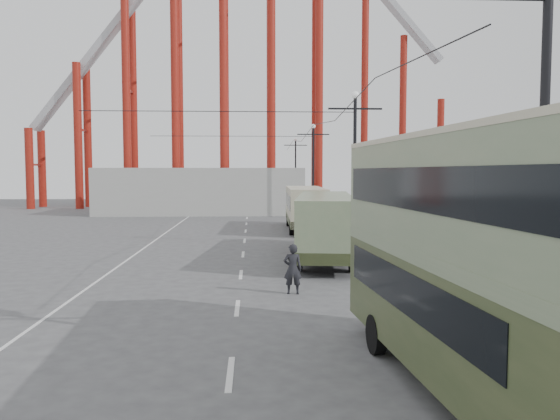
{
  "coord_description": "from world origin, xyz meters",
  "views": [
    {
      "loc": [
        -0.49,
        -14.15,
        4.59
      ],
      "look_at": [
        0.67,
        8.48,
        3.0
      ],
      "focal_mm": 35.0,
      "sensor_mm": 36.0,
      "label": 1
    }
  ],
  "objects": [
    {
      "name": "single_decker_cream",
      "position": [
        3.7,
        28.6,
        1.89
      ],
      "size": [
        3.07,
        10.89,
        3.36
      ],
      "rotation": [
        0.0,
        0.0,
        -0.03
      ],
      "color": "#BAB496",
      "rests_on": "ground"
    },
    {
      "name": "lamp_post_far",
      "position": [
        5.6,
        40.0,
        4.68
      ],
      "size": [
        3.2,
        0.44,
        9.32
      ],
      "color": "black",
      "rests_on": "ground"
    },
    {
      "name": "lamp_post_mid",
      "position": [
        5.6,
        18.0,
        4.68
      ],
      "size": [
        3.2,
        0.44,
        9.32
      ],
      "color": "black",
      "rests_on": "ground"
    },
    {
      "name": "fairground_shed",
      "position": [
        -6.0,
        47.0,
        2.5
      ],
      "size": [
        22.0,
        10.0,
        5.0
      ],
      "primitive_type": "cube",
      "color": "#A1A19C",
      "rests_on": "ground"
    },
    {
      "name": "lamp_post_near",
      "position": [
        5.6,
        -3.0,
        7.86
      ],
      "size": [
        3.2,
        0.44,
        10.8
      ],
      "color": "black",
      "rests_on": "ground"
    },
    {
      "name": "double_decker_bus",
      "position": [
        3.96,
        -3.54,
        3.01
      ],
      "size": [
        3.23,
        10.16,
        5.37
      ],
      "rotation": [
        0.0,
        0.0,
        0.07
      ],
      "color": "#344022",
      "rests_on": "ground"
    },
    {
      "name": "ground",
      "position": [
        0.0,
        0.0,
        0.0
      ],
      "size": [
        160.0,
        160.0,
        0.0
      ],
      "primitive_type": "plane",
      "color": "#48484A",
      "rests_on": "ground"
    },
    {
      "name": "road_markings",
      "position": [
        -0.86,
        19.7,
        0.01
      ],
      "size": [
        12.52,
        120.0,
        0.01
      ],
      "color": "silver",
      "rests_on": "ground"
    },
    {
      "name": "single_decker_green",
      "position": [
        3.38,
        14.52,
        1.89
      ],
      "size": [
        4.2,
        12.12,
        3.35
      ],
      "rotation": [
        0.0,
        0.0,
        -0.13
      ],
      "color": "#687B5A",
      "rests_on": "ground"
    },
    {
      "name": "roller_coaster",
      "position": [
        -2.49,
        56.89,
        22.92
      ],
      "size": [
        52.95,
        5.0,
        55.48
      ],
      "color": "maroon",
      "rests_on": "ground"
    },
    {
      "name": "lamp_post_distant",
      "position": [
        5.6,
        62.0,
        4.68
      ],
      "size": [
        3.2,
        0.44,
        9.32
      ],
      "color": "black",
      "rests_on": "ground"
    },
    {
      "name": "pedestrian",
      "position": [
        1.03,
        6.06,
        0.95
      ],
      "size": [
        0.72,
        0.49,
        1.89
      ],
      "primitive_type": "imported",
      "rotation": [
        0.0,
        0.0,
        3.08
      ],
      "color": "black",
      "rests_on": "ground"
    }
  ]
}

